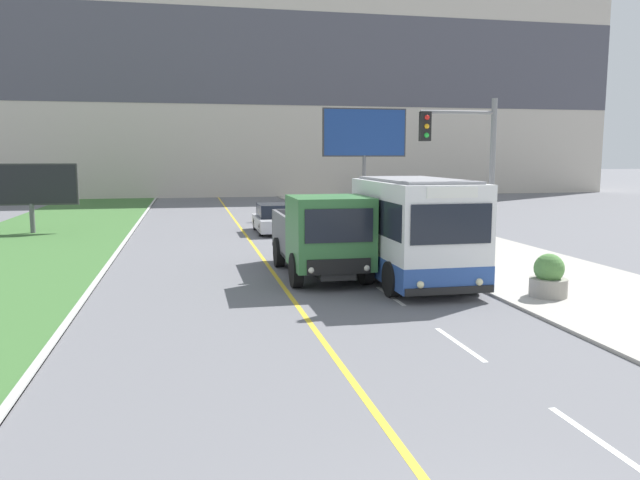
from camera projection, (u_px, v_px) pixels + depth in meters
name	position (u px, v px, depth m)	size (l,w,h in m)	color
apartment_block_background	(213.00, 69.00, 60.02)	(80.00, 8.04, 24.34)	beige
city_bus	(415.00, 231.00, 18.83)	(2.70, 5.44, 3.22)	white
dump_truck	(324.00, 237.00, 19.57)	(2.44, 6.19, 2.69)	black
car_distant	(274.00, 219.00, 31.67)	(1.80, 4.30, 1.45)	silver
traffic_light_mast	(470.00, 169.00, 17.63)	(2.28, 0.32, 5.50)	slate
billboard_large	(365.00, 136.00, 40.17)	(5.53, 0.24, 6.89)	#59595B
billboard_small	(30.00, 186.00, 31.05)	(4.52, 0.24, 3.50)	#59595B
planter_round_near	(549.00, 278.00, 16.99)	(1.01, 1.01, 1.19)	gray
planter_round_second	(469.00, 251.00, 21.49)	(1.17, 1.17, 1.27)	gray
planter_round_third	(421.00, 234.00, 26.03)	(1.15, 1.15, 1.32)	gray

